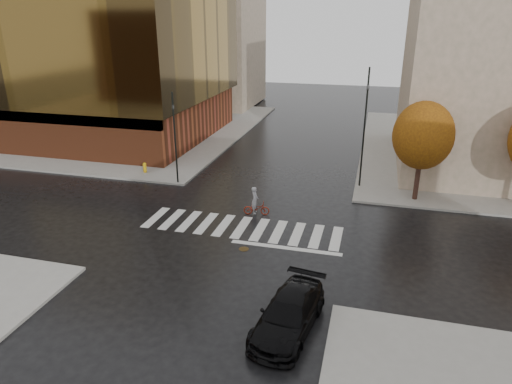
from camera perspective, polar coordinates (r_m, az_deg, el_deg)
ground at (r=26.33m, az=-2.14°, el=-4.90°), size 120.00×120.00×0.00m
sidewalk_nw at (r=53.06m, az=-17.56°, el=7.79°), size 30.00×30.00×0.15m
crosswalk at (r=26.75m, az=-1.82°, el=-4.43°), size 12.00×3.00×0.01m
office_glass at (r=49.96m, az=-21.51°, el=16.11°), size 27.00×19.00×16.00m
building_nw_far at (r=63.85m, az=-6.61°, el=19.91°), size 14.00×12.00×20.00m
tree_ne_a at (r=30.94m, az=20.16°, el=6.63°), size 3.80×3.80×6.50m
sedan at (r=18.49m, az=4.10°, el=-14.97°), size 2.68×5.11×1.41m
cyclist at (r=28.17m, az=-0.01°, el=-1.67°), size 1.67×0.81×1.82m
traffic_light_nw at (r=32.84m, az=-10.13°, el=7.24°), size 0.20×0.18×6.55m
traffic_light_ne at (r=32.25m, az=13.48°, el=8.87°), size 0.18×0.21×8.27m
fire_hydrant at (r=36.42m, az=-13.74°, el=3.06°), size 0.28×0.28×0.78m
manhole at (r=24.40m, az=-1.53°, el=-7.13°), size 0.69×0.69×0.01m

